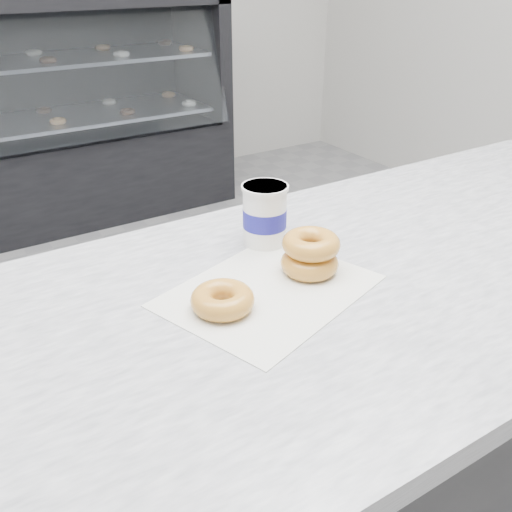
{
  "coord_description": "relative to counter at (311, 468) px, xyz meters",
  "views": [
    {
      "loc": [
        -0.55,
        -1.25,
        1.4
      ],
      "look_at": [
        -0.09,
        -0.53,
        0.95
      ],
      "focal_mm": 40.0,
      "sensor_mm": 36.0,
      "label": 1
    }
  ],
  "objects": [
    {
      "name": "display_case",
      "position": [
        0.0,
        2.72,
        0.04
      ],
      "size": [
        2.4,
        0.74,
        1.25
      ],
      "color": "black",
      "rests_on": "ground"
    },
    {
      "name": "wax_paper",
      "position": [
        -0.09,
        0.03,
        0.45
      ],
      "size": [
        0.4,
        0.35,
        0.0
      ],
      "primitive_type": "cube",
      "rotation": [
        0.0,
        0.0,
        0.31
      ],
      "color": "silver",
      "rests_on": "counter"
    },
    {
      "name": "counter",
      "position": [
        0.0,
        0.0,
        0.0
      ],
      "size": [
        3.06,
        0.76,
        0.9
      ],
      "color": "#333335",
      "rests_on": "ground"
    },
    {
      "name": "coffee_cup",
      "position": [
        0.0,
        0.19,
        0.51
      ],
      "size": [
        0.1,
        0.1,
        0.12
      ],
      "rotation": [
        0.0,
        0.0,
        0.26
      ],
      "color": "white",
      "rests_on": "counter"
    },
    {
      "name": "donut_stack",
      "position": [
        0.01,
        0.05,
        0.49
      ],
      "size": [
        0.11,
        0.11,
        0.07
      ],
      "color": "gold",
      "rests_on": "wax_paper"
    },
    {
      "name": "donut_single",
      "position": [
        -0.19,
        0.02,
        0.47
      ],
      "size": [
        0.11,
        0.11,
        0.04
      ],
      "primitive_type": "torus",
      "rotation": [
        0.0,
        0.0,
        -0.06
      ],
      "color": "gold",
      "rests_on": "wax_paper"
    },
    {
      "name": "ground",
      "position": [
        0.0,
        0.6,
        -0.45
      ],
      "size": [
        5.0,
        5.0,
        0.0
      ],
      "primitive_type": "plane",
      "color": "gray",
      "rests_on": "ground"
    }
  ]
}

